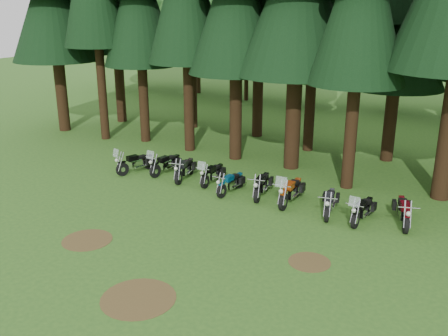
{
  "coord_description": "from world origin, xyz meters",
  "views": [
    {
      "loc": [
        9.4,
        -13.53,
        8.1
      ],
      "look_at": [
        -1.37,
        5.0,
        1.0
      ],
      "focal_mm": 40.0,
      "sensor_mm": 36.0,
      "label": 1
    }
  ],
  "objects": [
    {
      "name": "motorcycle_2",
      "position": [
        -3.68,
        5.19,
        0.48
      ],
      "size": [
        0.68,
        2.26,
        0.93
      ],
      "rotation": [
        0.0,
        0.0,
        0.24
      ],
      "color": "black",
      "rests_on": "ground"
    },
    {
      "name": "decid_3",
      "position": [
        -4.71,
        25.13,
        4.51
      ],
      "size": [
        6.12,
        5.95,
        7.65
      ],
      "color": "#311E10",
      "rests_on": "ground"
    },
    {
      "name": "ground",
      "position": [
        0.0,
        0.0,
        0.0
      ],
      "size": [
        120.0,
        120.0,
        0.0
      ],
      "primitive_type": "plane",
      "color": "#2D581E",
      "rests_on": "ground"
    },
    {
      "name": "decid_1",
      "position": [
        -15.99,
        25.76,
        5.83
      ],
      "size": [
        7.91,
        7.69,
        9.88
      ],
      "color": "#311E10",
      "rests_on": "ground"
    },
    {
      "name": "decid_2",
      "position": [
        -10.43,
        24.78,
        4.95
      ],
      "size": [
        6.72,
        6.53,
        8.4
      ],
      "color": "#311E10",
      "rests_on": "ground"
    },
    {
      "name": "motorcycle_7",
      "position": [
        3.74,
        4.64,
        0.47
      ],
      "size": [
        0.64,
        2.23,
        0.92
      ],
      "rotation": [
        0.0,
        0.0,
        0.22
      ],
      "color": "black",
      "rests_on": "ground"
    },
    {
      "name": "motorcycle_0",
      "position": [
        -6.37,
        4.78,
        0.48
      ],
      "size": [
        0.96,
        2.25,
        1.43
      ],
      "rotation": [
        0.0,
        0.0,
        -0.31
      ],
      "color": "black",
      "rests_on": "ground"
    },
    {
      "name": "motorcycle_1",
      "position": [
        -4.96,
        5.41,
        0.48
      ],
      "size": [
        0.53,
        2.29,
        1.44
      ],
      "rotation": [
        0.0,
        0.0,
        -0.1
      ],
      "color": "black",
      "rests_on": "ground"
    },
    {
      "name": "motorcycle_3",
      "position": [
        -2.2,
        5.34,
        0.46
      ],
      "size": [
        0.43,
        2.17,
        1.36
      ],
      "rotation": [
        0.0,
        0.0,
        0.05
      ],
      "color": "black",
      "rests_on": "ground"
    },
    {
      "name": "motorcycle_6",
      "position": [
        1.95,
        4.89,
        0.52
      ],
      "size": [
        0.48,
        2.47,
        1.56
      ],
      "rotation": [
        0.0,
        0.0,
        0.05
      ],
      "color": "black",
      "rests_on": "ground"
    },
    {
      "name": "motorcycle_5",
      "position": [
        0.52,
        5.06,
        0.48
      ],
      "size": [
        0.64,
        2.29,
        0.94
      ],
      "rotation": [
        0.0,
        0.0,
        0.22
      ],
      "color": "black",
      "rests_on": "ground"
    },
    {
      "name": "dirt_patch_2",
      "position": [
        1.0,
        -4.0,
        0.01
      ],
      "size": [
        2.2,
        2.2,
        0.01
      ],
      "primitive_type": "cylinder",
      "color": "#4C3D1E",
      "rests_on": "ground"
    },
    {
      "name": "decid_4",
      "position": [
        1.58,
        26.32,
        4.37
      ],
      "size": [
        5.93,
        5.76,
        7.41
      ],
      "color": "#311E10",
      "rests_on": "ground"
    },
    {
      "name": "motorcycle_4",
      "position": [
        -0.86,
        4.71,
        0.43
      ],
      "size": [
        0.34,
        2.1,
        0.85
      ],
      "rotation": [
        0.0,
        0.0,
        -0.05
      ],
      "color": "black",
      "rests_on": "ground"
    },
    {
      "name": "pine_back_4",
      "position": [
        4.04,
        13.25,
        8.25
      ],
      "size": [
        4.94,
        4.94,
        13.78
      ],
      "color": "#311E10",
      "rests_on": "ground"
    },
    {
      "name": "dirt_patch_1",
      "position": [
        4.5,
        0.5,
        0.01
      ],
      "size": [
        1.4,
        1.4,
        0.01
      ],
      "primitive_type": "cylinder",
      "color": "#4C3D1E",
      "rests_on": "ground"
    },
    {
      "name": "motorcycle_8",
      "position": [
        5.09,
        4.56,
        0.46
      ],
      "size": [
        0.46,
        2.19,
        1.37
      ],
      "rotation": [
        0.0,
        0.0,
        -0.07
      ],
      "color": "black",
      "rests_on": "ground"
    },
    {
      "name": "dirt_patch_0",
      "position": [
        -3.0,
        -2.0,
        0.01
      ],
      "size": [
        1.8,
        1.8,
        0.01
      ],
      "primitive_type": "cylinder",
      "color": "#4C3D1E",
      "rests_on": "ground"
    },
    {
      "name": "decid_0",
      "position": [
        -22.1,
        25.26,
        5.9
      ],
      "size": [
        8.0,
        7.78,
        10.0
      ],
      "color": "#311E10",
      "rests_on": "ground"
    },
    {
      "name": "motorcycle_9",
      "position": [
        6.51,
        5.13,
        0.49
      ],
      "size": [
        0.87,
        2.28,
        0.96
      ],
      "rotation": [
        0.0,
        0.0,
        0.31
      ],
      "color": "black",
      "rests_on": "ground"
    }
  ]
}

